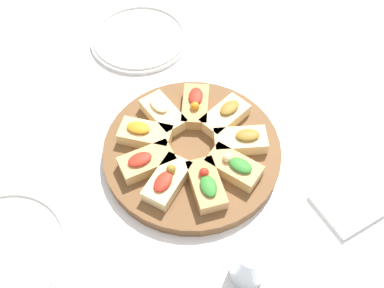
# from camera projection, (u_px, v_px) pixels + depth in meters

# --- Properties ---
(ground_plane) EXTENTS (3.00, 3.00, 0.00)m
(ground_plane) POSITION_uv_depth(u_px,v_px,m) (192.00, 155.00, 0.92)
(ground_plane) COLOR white
(serving_board) EXTENTS (0.36, 0.36, 0.03)m
(serving_board) POSITION_uv_depth(u_px,v_px,m) (192.00, 151.00, 0.91)
(serving_board) COLOR brown
(serving_board) RESTS_ON ground_plane
(focaccia_slice_0) EXTENTS (0.06, 0.11, 0.04)m
(focaccia_slice_0) POSITION_uv_depth(u_px,v_px,m) (164.00, 113.00, 0.93)
(focaccia_slice_0) COLOR #E5C689
(focaccia_slice_0) RESTS_ON serving_board
(focaccia_slice_1) EXTENTS (0.11, 0.11, 0.04)m
(focaccia_slice_1) POSITION_uv_depth(u_px,v_px,m) (145.00, 134.00, 0.90)
(focaccia_slice_1) COLOR #DBB775
(focaccia_slice_1) RESTS_ON serving_board
(focaccia_slice_2) EXTENTS (0.11, 0.07, 0.04)m
(focaccia_slice_2) POSITION_uv_depth(u_px,v_px,m) (146.00, 162.00, 0.86)
(focaccia_slice_2) COLOR tan
(focaccia_slice_2) RESTS_ON serving_board
(focaccia_slice_3) EXTENTS (0.12, 0.09, 0.04)m
(focaccia_slice_3) POSITION_uv_depth(u_px,v_px,m) (167.00, 181.00, 0.84)
(focaccia_slice_3) COLOR #E5C689
(focaccia_slice_3) RESTS_ON serving_board
(focaccia_slice_4) EXTENTS (0.09, 0.12, 0.04)m
(focaccia_slice_4) POSITION_uv_depth(u_px,v_px,m) (206.00, 184.00, 0.83)
(focaccia_slice_4) COLOR tan
(focaccia_slice_4) RESTS_ON serving_board
(focaccia_slice_5) EXTENTS (0.08, 0.12, 0.04)m
(focaccia_slice_5) POSITION_uv_depth(u_px,v_px,m) (234.00, 167.00, 0.86)
(focaccia_slice_5) COLOR tan
(focaccia_slice_5) RESTS_ON serving_board
(focaccia_slice_6) EXTENTS (0.12, 0.10, 0.04)m
(focaccia_slice_6) POSITION_uv_depth(u_px,v_px,m) (241.00, 140.00, 0.89)
(focaccia_slice_6) COLOR #E5C689
(focaccia_slice_6) RESTS_ON serving_board
(focaccia_slice_7) EXTENTS (0.11, 0.07, 0.04)m
(focaccia_slice_7) POSITION_uv_depth(u_px,v_px,m) (225.00, 116.00, 0.93)
(focaccia_slice_7) COLOR #E5C689
(focaccia_slice_7) RESTS_ON serving_board
(focaccia_slice_8) EXTENTS (0.11, 0.11, 0.04)m
(focaccia_slice_8) POSITION_uv_depth(u_px,v_px,m) (195.00, 106.00, 0.94)
(focaccia_slice_8) COLOR tan
(focaccia_slice_8) RESTS_ON serving_board
(plate_left) EXTENTS (0.25, 0.25, 0.02)m
(plate_left) POSITION_uv_depth(u_px,v_px,m) (1.00, 252.00, 0.79)
(plate_left) COLOR white
(plate_left) RESTS_ON ground_plane
(plate_right) EXTENTS (0.24, 0.24, 0.02)m
(plate_right) POSITION_uv_depth(u_px,v_px,m) (139.00, 38.00, 1.11)
(plate_right) COLOR white
(plate_right) RESTS_ON ground_plane
(water_glass) EXTENTS (0.06, 0.06, 0.11)m
(water_glass) POSITION_uv_depth(u_px,v_px,m) (250.00, 262.00, 0.74)
(water_glass) COLOR silver
(water_glass) RESTS_ON ground_plane
(napkin_stack) EXTENTS (0.14, 0.12, 0.01)m
(napkin_stack) POSITION_uv_depth(u_px,v_px,m) (350.00, 203.00, 0.85)
(napkin_stack) COLOR white
(napkin_stack) RESTS_ON ground_plane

